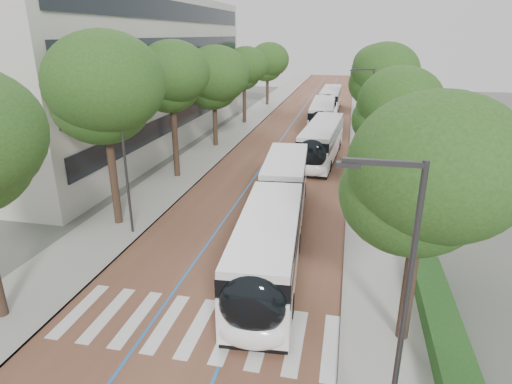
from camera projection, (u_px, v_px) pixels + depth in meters
ground at (183, 344)px, 15.34m from camera, size 160.00×160.00×0.00m
road at (304, 126)px, 52.00m from camera, size 11.00×140.00×0.02m
sidewalk_left at (245, 123)px, 53.48m from camera, size 4.00×140.00×0.12m
sidewalk_right at (368, 128)px, 50.48m from camera, size 4.00×140.00×0.12m
kerb_left at (259, 123)px, 53.10m from camera, size 0.20×140.00×0.14m
kerb_right at (351, 127)px, 50.86m from camera, size 0.20×140.00×0.14m
zebra_crossing at (197, 327)px, 16.21m from camera, size 10.55×3.60×0.01m
lane_line_left at (291, 125)px, 52.31m from camera, size 0.12×126.00×0.01m
lane_line_right at (318, 126)px, 51.67m from camera, size 0.12×126.00×0.01m
office_building at (98, 71)px, 42.47m from camera, size 18.11×40.00×14.00m
hedge at (456, 373)px, 13.34m from camera, size 1.20×14.00×0.80m
streetlight_near at (398, 301)px, 9.60m from camera, size 1.82×0.20×8.00m
streetlight_far at (368, 113)px, 32.51m from camera, size 1.82×0.20×8.00m
lamp_post_left at (125, 163)px, 22.47m from camera, size 0.14×0.14×8.00m
trees_left at (205, 79)px, 37.85m from camera, size 6.24×60.69×10.17m
trees_right at (384, 90)px, 33.00m from camera, size 5.77×47.57×9.32m
lead_bus at (277, 216)px, 22.12m from camera, size 3.82×18.53×3.20m
bus_queued_0 at (321, 143)px, 37.09m from camera, size 3.28×12.53×3.20m
bus_queued_1 at (322, 116)px, 48.95m from camera, size 2.78×12.45×3.20m
bus_queued_2 at (330, 100)px, 61.00m from camera, size 2.66×12.42×3.20m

